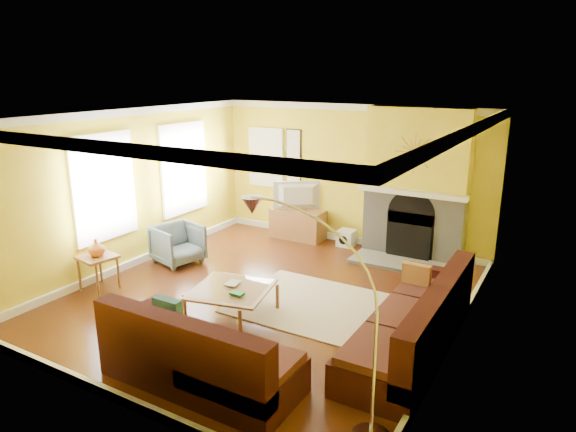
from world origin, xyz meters
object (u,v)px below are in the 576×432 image
Objects in this scene: media_console at (298,224)px; arc_lamp at (316,320)px; coffee_table at (232,301)px; side_table at (99,273)px; armchair at (178,244)px; sectional_sofa at (306,307)px.

media_console is 0.51× the size of arc_lamp.
coffee_table is 1.84× the size of side_table.
coffee_table is at bearing 144.70° from arc_lamp.
armchair is 1.53m from side_table.
side_table is at bearing -176.24° from sectional_sofa.
arc_lamp reaches higher than armchair.
side_table is (-0.27, -1.51, -0.07)m from armchair.
arc_lamp is at bearing -59.36° from media_console.
sectional_sofa reaches higher than armchair.
sectional_sofa is 4.13m from media_console.
coffee_table is 3.56m from media_console.
armchair is (-2.03, 1.17, 0.15)m from coffee_table.
armchair is 1.38× the size of side_table.
sectional_sofa reaches higher than media_console.
media_console is at bearing 120.42° from sectional_sofa.
coffee_table is 2.32m from side_table.
arc_lamp is at bearing -35.30° from coffee_table.
media_console is 5.73m from arc_lamp.
media_console reaches higher than coffee_table.
media_console is 1.97× the size of side_table.
media_console reaches higher than side_table.
side_table reaches higher than coffee_table.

